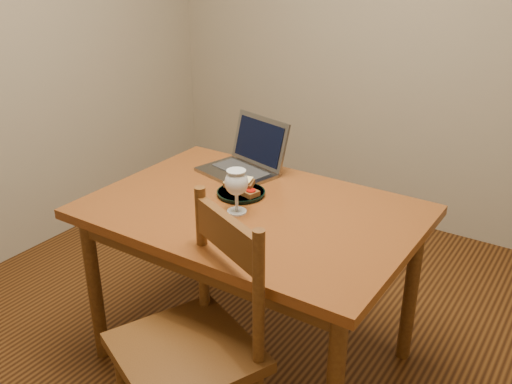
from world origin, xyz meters
The scene contains 10 objects.
floor centered at (0.00, 0.00, -0.01)m, with size 3.20×3.20×0.02m, color black.
back_wall centered at (0.00, 1.61, 1.30)m, with size 3.20×0.02×2.60m, color gray.
table centered at (0.07, -0.06, 0.65)m, with size 1.30×0.90×0.74m.
chair centered at (0.19, -0.61, 0.52)m, with size 0.59×0.58×0.48m.
plate centered at (-0.04, 0.02, 0.75)m, with size 0.20×0.20×0.02m, color black.
sandwich_cheese centered at (-0.08, 0.03, 0.77)m, with size 0.10×0.06×0.03m, color #381E0C, non-canonical shape.
sandwich_tomato centered at (0.00, 0.01, 0.77)m, with size 0.10×0.06×0.03m, color #381E0C, non-canonical shape.
sandwich_top centered at (-0.04, 0.02, 0.80)m, with size 0.10×0.06×0.03m, color #381E0C, non-canonical shape.
milk_glass centered at (0.04, -0.12, 0.83)m, with size 0.09×0.09×0.18m, color white, non-canonical shape.
laptop centered at (-0.18, 0.26, 0.80)m, with size 0.39×0.37×0.24m.
Camera 1 is at (1.21, -1.77, 1.74)m, focal length 40.00 mm.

